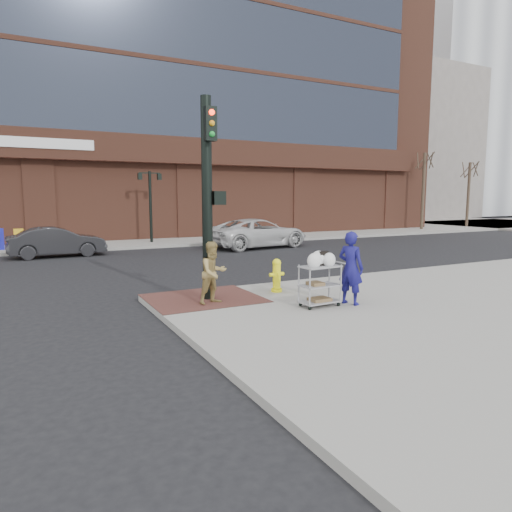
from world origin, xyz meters
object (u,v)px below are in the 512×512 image
pedestrian_tan (213,273)px  minivan_white (258,233)px  traffic_signal_pole (208,193)px  sedan_dark (57,242)px  utility_cart (320,282)px  lamp_post (150,199)px  fire_hydrant (277,275)px  woman_blue (351,268)px

pedestrian_tan → minivan_white: pedestrian_tan is taller
traffic_signal_pole → sedan_dark: bearing=102.9°
traffic_signal_pole → minivan_white: (7.19, 11.07, -2.05)m
pedestrian_tan → utility_cart: (2.12, -1.42, -0.16)m
utility_cart → lamp_post: bearing=88.5°
traffic_signal_pole → fire_hydrant: bearing=-0.3°
minivan_white → utility_cart: bearing=150.4°
traffic_signal_pole → pedestrian_tan: 1.99m
woman_blue → pedestrian_tan: bearing=39.4°
minivan_white → fire_hydrant: bearing=146.8°
lamp_post → traffic_signal_pole: traffic_signal_pole is taller
pedestrian_tan → utility_cart: 2.56m
pedestrian_tan → traffic_signal_pole: bearing=64.9°
traffic_signal_pole → sedan_dark: (-2.72, 11.92, -2.14)m
lamp_post → utility_cart: 17.27m
traffic_signal_pole → woman_blue: (2.81, -2.08, -1.80)m
woman_blue → utility_cart: (-0.79, 0.15, -0.29)m
lamp_post → minivan_white: size_ratio=0.71×
pedestrian_tan → lamp_post: bearing=66.3°
woman_blue → sedan_dark: (-5.53, 14.00, -0.35)m
pedestrian_tan → fire_hydrant: size_ratio=1.66×
pedestrian_tan → fire_hydrant: pedestrian_tan is taller
sedan_dark → fire_hydrant: sedan_dark is taller
pedestrian_tan → sedan_dark: pedestrian_tan is taller
minivan_white → utility_cart: (-5.16, -13.00, -0.03)m
lamp_post → woman_blue: bearing=-88.9°
sedan_dark → minivan_white: (9.91, -0.85, 0.09)m
pedestrian_tan → sedan_dark: bearing=87.5°
traffic_signal_pole → sedan_dark: traffic_signal_pole is taller
woman_blue → fire_hydrant: 2.28m
utility_cart → woman_blue: bearing=-10.9°
lamp_post → minivan_white: lamp_post is taller
woman_blue → utility_cart: bearing=56.9°
lamp_post → woman_blue: lamp_post is taller
lamp_post → utility_cart: lamp_post is taller
traffic_signal_pole → minivan_white: bearing=57.0°
woman_blue → pedestrian_tan: size_ratio=1.17×
lamp_post → utility_cart: bearing=-91.5°
traffic_signal_pole → utility_cart: size_ratio=3.81×
sedan_dark → minivan_white: bearing=-97.8°
sedan_dark → fire_hydrant: size_ratio=4.58×
pedestrian_tan → sedan_dark: 12.71m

